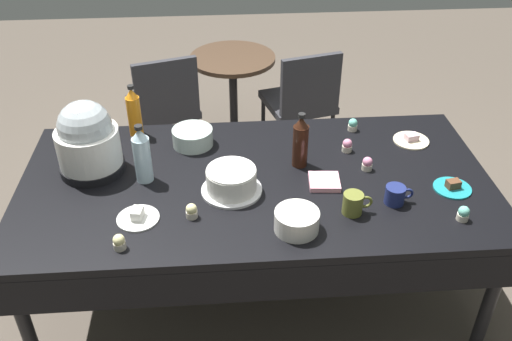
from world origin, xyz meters
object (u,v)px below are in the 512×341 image
soda_bottle_orange_juice (134,112)px  coffee_mug_navy (395,195)px  ceramic_snack_bowl (297,221)px  cupcake_cocoa (347,146)px  round_cafe_table (233,85)px  potluck_table (256,190)px  cupcake_vanilla (192,211)px  coffee_mug_olive (353,203)px  dessert_plate_white (138,217)px  dessert_plate_cream (411,140)px  cupcake_berry (119,242)px  cupcake_mint (367,164)px  soda_bottle_cola (300,142)px  soda_bottle_water (142,155)px  frosted_layer_cake (231,181)px  cupcake_rose (353,125)px  glass_salad_bowl (193,137)px  maroon_chair_right (302,98)px  dessert_plate_teal (452,187)px  cupcake_lemon (463,214)px  maroon_chair_left (164,103)px  slow_cooker (88,140)px

soda_bottle_orange_juice → coffee_mug_navy: bearing=-29.7°
ceramic_snack_bowl → cupcake_cocoa: ceramic_snack_bowl is taller
round_cafe_table → potluck_table: bearing=-88.1°
cupcake_vanilla → coffee_mug_olive: 0.69m
ceramic_snack_bowl → dessert_plate_white: 0.67m
dessert_plate_cream → cupcake_vanilla: bearing=-154.4°
soda_bottle_orange_juice → coffee_mug_olive: soda_bottle_orange_juice is taller
ceramic_snack_bowl → cupcake_berry: 0.72m
cupcake_mint → dessert_plate_cream: bearing=39.2°
dessert_plate_cream → soda_bottle_cola: (-0.61, -0.17, 0.12)m
cupcake_vanilla → soda_bottle_water: soda_bottle_water is taller
frosted_layer_cake → cupcake_berry: (-0.46, -0.35, -0.02)m
dessert_plate_cream → cupcake_vanilla: 1.24m
soda_bottle_orange_juice → round_cafe_table: soda_bottle_orange_juice is taller
dessert_plate_cream → soda_bottle_orange_juice: size_ratio=0.65×
cupcake_vanilla → cupcake_berry: (-0.28, -0.17, 0.00)m
cupcake_rose → round_cafe_table: cupcake_rose is taller
potluck_table → coffee_mug_olive: bearing=-34.9°
glass_salad_bowl → cupcake_cocoa: (0.77, -0.12, -0.01)m
soda_bottle_water → round_cafe_table: size_ratio=0.40×
soda_bottle_cola → maroon_chair_right: size_ratio=0.33×
dessert_plate_teal → cupcake_lemon: bearing=-100.2°
cupcake_rose → cupcake_mint: 0.37m
dessert_plate_white → maroon_chair_left: (-0.01, 1.56, -0.27)m
dessert_plate_teal → frosted_layer_cake: bearing=176.7°
dessert_plate_teal → ceramic_snack_bowl: bearing=-163.1°
round_cafe_table → maroon_chair_left: bearing=-155.1°
potluck_table → cupcake_rose: (0.55, 0.41, 0.09)m
soda_bottle_cola → maroon_chair_left: 1.46m
dessert_plate_teal → maroon_chair_left: (-1.42, 1.45, -0.27)m
cupcake_vanilla → cupcake_berry: 0.33m
potluck_table → soda_bottle_orange_juice: soda_bottle_orange_juice is taller
coffee_mug_olive → round_cafe_table: (-0.45, 1.80, -0.30)m
slow_cooker → cupcake_lemon: (1.62, -0.50, -0.13)m
glass_salad_bowl → coffee_mug_olive: coffee_mug_olive is taller
frosted_layer_cake → cupcake_rose: (0.66, 0.50, -0.02)m
cupcake_lemon → coffee_mug_navy: (-0.25, 0.14, 0.01)m
ceramic_snack_bowl → potluck_table: bearing=110.8°
soda_bottle_water → maroon_chair_left: 1.33m
glass_salad_bowl → cupcake_berry: glass_salad_bowl is taller
maroon_chair_left → frosted_layer_cake: bearing=-73.5°
glass_salad_bowl → maroon_chair_left: bearing=103.3°
dessert_plate_cream → cupcake_vanilla: cupcake_vanilla is taller
maroon_chair_right → cupcake_vanilla: bearing=-114.5°
slow_cooker → cupcake_cocoa: size_ratio=5.35×
frosted_layer_cake → round_cafe_table: (0.07, 1.61, -0.31)m
soda_bottle_water → potluck_table: bearing=-4.2°
frosted_layer_cake → dessert_plate_teal: 1.01m
cupcake_cocoa → coffee_mug_olive: coffee_mug_olive is taller
dessert_plate_teal → coffee_mug_navy: size_ratio=1.35×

